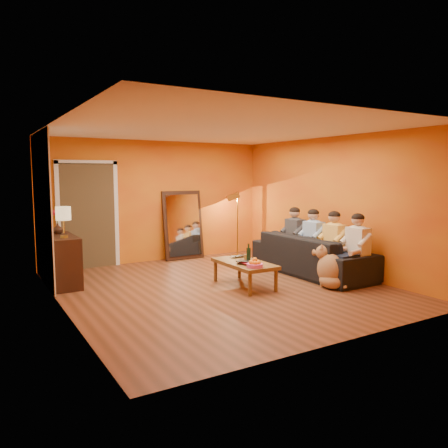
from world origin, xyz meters
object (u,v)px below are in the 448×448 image
person_mid_right (314,241)px  person_far_right (295,237)px  table_lamp (64,222)px  vase (58,229)px  dog (330,266)px  mirror_frame (183,225)px  laptop (242,257)px  coffee_table (244,274)px  floor_lamp (238,225)px  person_far_left (358,249)px  sofa (312,254)px  person_mid_left (334,245)px  tumbler (246,257)px  wine_bottle (249,253)px  sideboard (62,260)px

person_mid_right → person_far_right: (0.00, 0.55, 0.00)m
person_far_right → table_lamp: bearing=172.4°
vase → dog: bearing=-35.8°
mirror_frame → person_far_right: bearing=-51.1°
person_mid_right → laptop: size_ratio=3.45×
coffee_table → floor_lamp: bearing=60.5°
mirror_frame → floor_lamp: 1.26m
person_far_left → floor_lamp: bearing=96.8°
mirror_frame → sofa: bearing=-61.0°
table_lamp → person_mid_left: (4.37, -1.68, -0.49)m
dog → coffee_table: bearing=157.4°
tumbler → table_lamp: bearing=155.4°
table_lamp → wine_bottle: size_ratio=1.65×
wine_bottle → laptop: (0.13, 0.40, -0.14)m
table_lamp → sofa: bearing=-16.2°
person_far_left → wine_bottle: bearing=154.6°
table_lamp → coffee_table: bearing=-27.7°
dog → wine_bottle: size_ratio=2.37×
sideboard → coffee_table: (2.62, -1.67, -0.21)m
table_lamp → person_mid_right: 4.54m
sideboard → person_far_left: (4.37, -2.53, 0.18)m
dog → person_far_left: size_ratio=0.60×
table_lamp → sofa: 4.48m
coffee_table → laptop: size_ratio=3.45×
table_lamp → dog: (3.79, -2.18, -0.74)m
floor_lamp → laptop: floor_lamp is taller
coffee_table → tumbler: 0.31m
sideboard → sofa: bearing=-19.9°
person_mid_left → sideboard: bearing=155.6°
sideboard → dog: 4.53m
sideboard → table_lamp: size_ratio=2.31×
dog → person_far_left: bearing=7.0°
mirror_frame → coffee_table: 2.81m
person_mid_left → vase: 4.92m
table_lamp → tumbler: 3.08m
floor_lamp → laptop: size_ratio=4.07×
wine_bottle → vase: bearing=143.5°
person_mid_right → laptop: (-1.57, 0.11, -0.18)m
floor_lamp → laptop: bearing=-95.7°
dog → person_mid_right: person_mid_right is taller
floor_lamp → mirror_frame: bearing=-173.1°
person_mid_right → vase: person_mid_right is taller
sideboard → wine_bottle: (2.67, -1.72, 0.15)m
coffee_table → laptop: bearing=63.4°
mirror_frame → vase: (-2.79, -0.83, 0.18)m
wine_bottle → coffee_table: bearing=135.0°
sideboard → dog: bearing=-33.2°
mirror_frame → tumbler: (-0.05, -2.63, -0.29)m
mirror_frame → person_mid_left: mirror_frame is taller
mirror_frame → person_far_left: bearing=-66.4°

